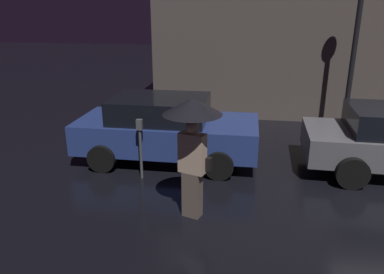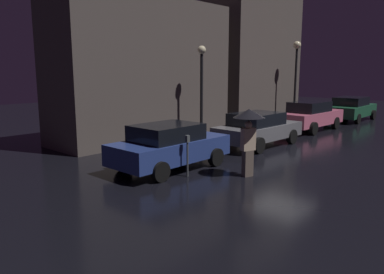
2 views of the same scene
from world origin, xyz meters
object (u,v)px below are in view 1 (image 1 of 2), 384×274
Objects in this scene: parked_car_blue at (166,128)px; street_lamp_near at (357,30)px; parking_meter at (140,142)px; pedestrian_with_umbrella at (192,128)px.

street_lamp_near is (4.61, 2.63, 2.11)m from parked_car_blue.
parked_car_blue reaches higher than parking_meter.
parked_car_blue is 2.77m from pedestrian_with_umbrella.
parked_car_blue is 5.71m from street_lamp_near.
parking_meter is (-1.29, 1.34, -0.80)m from pedestrian_with_umbrella.
parking_meter is (-0.30, -1.11, 0.02)m from parked_car_blue.
street_lamp_near is at bearing 73.65° from pedestrian_with_umbrella.
street_lamp_near is (3.61, 5.08, 1.29)m from pedestrian_with_umbrella.
parked_car_blue is 0.96× the size of street_lamp_near.
parking_meter is at bearing -142.67° from street_lamp_near.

